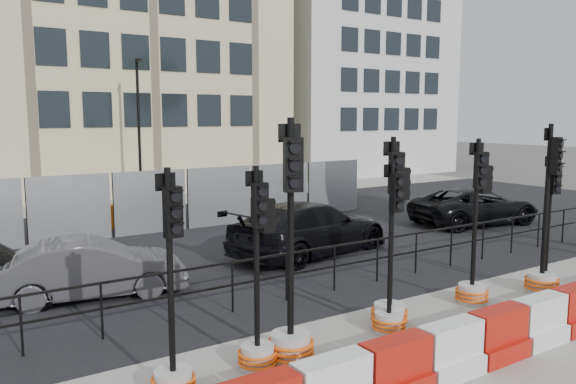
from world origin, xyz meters
TOP-DOWN VIEW (x-y plane):
  - ground at (0.00, 0.00)m, footprint 120.00×120.00m
  - sidewalk_near at (0.00, -3.00)m, footprint 40.00×6.00m
  - road at (0.00, 7.00)m, footprint 40.00×14.00m
  - sidewalk_far at (0.00, 16.00)m, footprint 40.00×4.00m
  - building_cream at (2.00, 21.99)m, footprint 15.00×10.06m
  - building_white at (17.00, 21.99)m, footprint 12.00×9.06m
  - kerb_railing at (0.00, 1.20)m, footprint 18.00×0.04m
  - heras_fencing at (-0.01, 9.80)m, footprint 14.33×1.72m
  - lamp_post_far at (0.50, 14.98)m, footprint 0.12×0.56m
  - barrier_row at (-0.00, -2.80)m, footprint 13.60×0.50m
  - traffic_signal_a at (-4.52, -1.21)m, footprint 0.60×0.60m
  - traffic_signal_b at (-3.17, -1.09)m, footprint 0.59×0.59m
  - traffic_signal_c at (-2.65, -1.15)m, footprint 0.72×0.72m
  - traffic_signal_d at (-0.39, -0.90)m, footprint 0.65×0.65m
  - traffic_signal_e at (-0.62, -1.12)m, footprint 0.58×0.58m
  - traffic_signal_f at (1.80, -0.91)m, footprint 0.64×0.64m
  - traffic_signal_g at (3.58, -1.25)m, footprint 0.69×0.69m
  - traffic_signal_h at (3.79, -1.18)m, footprint 0.58×0.58m
  - car_b at (-4.37, 3.57)m, footprint 2.67×4.18m
  - car_c at (1.43, 4.10)m, footprint 4.06×5.76m
  - car_d at (8.58, 4.46)m, footprint 3.40×5.14m

SIDE VIEW (x-z plane):
  - ground at x=0.00m, z-range 0.00..0.00m
  - sidewalk_near at x=0.00m, z-range 0.00..0.02m
  - sidewalk_far at x=0.00m, z-range 0.00..0.02m
  - road at x=0.00m, z-range 0.00..0.03m
  - barrier_row at x=0.00m, z-range -0.03..0.77m
  - traffic_signal_h at x=3.79m, z-range -0.86..2.07m
  - car_b at x=-4.37m, z-range 0.00..1.22m
  - traffic_signal_e at x=-0.62m, z-range -0.87..2.09m
  - traffic_signal_a at x=-4.52m, z-range -0.89..2.14m
  - car_d at x=8.58m, z-range 0.00..1.26m
  - heras_fencing at x=-0.01m, z-range -0.32..1.68m
  - kerb_railing at x=0.00m, z-range 0.19..1.19m
  - traffic_signal_b at x=-3.17m, z-range -0.78..2.20m
  - car_c at x=1.43m, z-range 0.00..1.43m
  - traffic_signal_g at x=3.58m, z-range -1.03..2.49m
  - traffic_signal_c at x=-2.65m, z-range -1.07..2.58m
  - traffic_signal_f at x=1.80m, z-range -0.85..2.40m
  - traffic_signal_d at x=-0.39m, z-range -0.87..2.45m
  - lamp_post_far at x=0.50m, z-range 0.22..6.22m
  - building_white at x=17.00m, z-range 0.00..16.00m
  - building_cream at x=2.00m, z-range 0.00..18.00m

